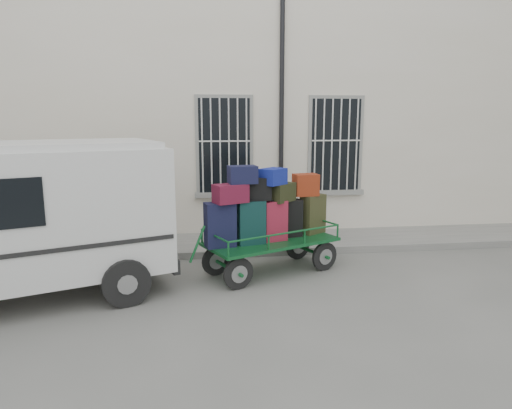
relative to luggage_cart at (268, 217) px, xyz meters
The scene contains 5 objects.
ground 1.16m from the luggage_cart, 124.19° to the right, with size 80.00×80.00×0.00m, color #62625D.
building 5.51m from the luggage_cart, 92.48° to the left, with size 24.00×5.15×6.00m.
sidewalk 2.14m from the luggage_cart, 96.84° to the left, with size 24.00×1.70×0.15m, color slate.
luggage_cart is the anchor object (origin of this frame).
van 4.39m from the luggage_cart, 169.11° to the right, with size 5.39×3.68×2.52m.
Camera 1 is at (-1.05, -7.84, 2.89)m, focal length 32.00 mm.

